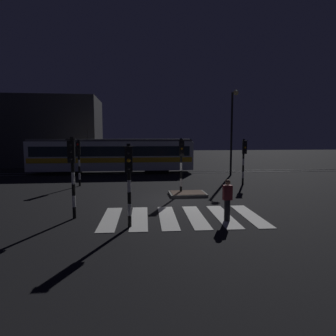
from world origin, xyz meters
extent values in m
plane|color=black|center=(0.00, 0.00, 0.00)|extent=(120.00, 120.00, 0.00)
cube|color=#59595E|center=(0.00, 11.71, 0.01)|extent=(80.00, 0.12, 0.03)
cube|color=#59595E|center=(0.00, 13.15, 0.01)|extent=(80.00, 0.12, 0.03)
cube|color=silver|center=(-3.00, -3.14, 0.01)|extent=(0.82, 3.65, 0.02)
cube|color=silver|center=(-1.80, -3.17, 0.01)|extent=(0.82, 3.65, 0.02)
cube|color=silver|center=(-0.60, -3.21, 0.01)|extent=(0.82, 3.65, 0.02)
cube|color=silver|center=(0.60, -3.25, 0.01)|extent=(0.82, 3.65, 0.02)
cube|color=silver|center=(1.80, -3.29, 0.01)|extent=(0.82, 3.65, 0.02)
cube|color=silver|center=(3.00, -3.33, 0.01)|extent=(0.82, 3.65, 0.02)
cube|color=slate|center=(1.09, 1.34, 0.08)|extent=(2.13, 1.57, 0.16)
cube|color=#4C382D|center=(1.09, 1.34, 0.17)|extent=(1.92, 1.42, 0.02)
cylinder|color=black|center=(0.75, 1.72, 0.24)|extent=(0.14, 0.14, 0.48)
cylinder|color=white|center=(0.75, 1.72, 0.72)|extent=(0.14, 0.14, 0.48)
cylinder|color=black|center=(0.75, 1.72, 1.19)|extent=(0.14, 0.14, 0.48)
cylinder|color=white|center=(0.75, 1.72, 1.67)|extent=(0.14, 0.14, 0.48)
cylinder|color=black|center=(0.75, 1.72, 2.15)|extent=(0.14, 0.14, 0.48)
cylinder|color=white|center=(0.75, 1.72, 2.63)|extent=(0.14, 0.14, 0.48)
cylinder|color=black|center=(0.75, 1.72, 3.11)|extent=(0.14, 0.14, 0.48)
cube|color=black|center=(0.75, 1.55, 2.75)|extent=(0.28, 0.20, 0.90)
sphere|color=black|center=(0.75, 1.44, 3.03)|extent=(0.14, 0.14, 0.14)
sphere|color=orange|center=(0.75, 1.44, 2.75)|extent=(0.14, 0.14, 0.14)
sphere|color=black|center=(0.75, 1.44, 2.47)|extent=(0.14, 0.14, 0.14)
cube|color=black|center=(0.75, 1.55, 3.24)|extent=(0.36, 0.24, 0.04)
cylinder|color=black|center=(-4.52, -2.87, 0.24)|extent=(0.14, 0.14, 0.49)
cylinder|color=white|center=(-4.52, -2.87, 0.73)|extent=(0.14, 0.14, 0.49)
cylinder|color=black|center=(-4.52, -2.87, 1.22)|extent=(0.14, 0.14, 0.49)
cylinder|color=white|center=(-4.52, -2.87, 1.71)|extent=(0.14, 0.14, 0.49)
cylinder|color=black|center=(-4.52, -2.87, 2.20)|extent=(0.14, 0.14, 0.49)
cylinder|color=white|center=(-4.52, -2.87, 2.69)|extent=(0.14, 0.14, 0.49)
cylinder|color=black|center=(-4.52, -2.87, 3.18)|extent=(0.14, 0.14, 0.49)
cube|color=black|center=(-4.52, -3.04, 2.82)|extent=(0.28, 0.20, 0.90)
sphere|color=black|center=(-4.52, -3.15, 3.10)|extent=(0.14, 0.14, 0.14)
sphere|color=black|center=(-4.52, -3.15, 2.82)|extent=(0.14, 0.14, 0.14)
sphere|color=black|center=(-4.52, -3.15, 2.54)|extent=(0.14, 0.14, 0.14)
cube|color=black|center=(-4.52, -3.04, 3.31)|extent=(0.36, 0.24, 0.04)
cylinder|color=black|center=(5.77, 4.75, 0.23)|extent=(0.14, 0.14, 0.47)
cylinder|color=white|center=(5.77, 4.75, 0.70)|extent=(0.14, 0.14, 0.47)
cylinder|color=black|center=(5.77, 4.75, 1.17)|extent=(0.14, 0.14, 0.47)
cylinder|color=white|center=(5.77, 4.75, 1.64)|extent=(0.14, 0.14, 0.47)
cylinder|color=black|center=(5.77, 4.75, 2.11)|extent=(0.14, 0.14, 0.47)
cylinder|color=white|center=(5.77, 4.75, 2.58)|extent=(0.14, 0.14, 0.47)
cylinder|color=black|center=(5.77, 4.75, 3.05)|extent=(0.14, 0.14, 0.47)
cube|color=black|center=(5.77, 4.58, 2.69)|extent=(0.28, 0.20, 0.90)
sphere|color=black|center=(5.77, 4.47, 2.97)|extent=(0.14, 0.14, 0.14)
sphere|color=orange|center=(5.77, 4.47, 2.69)|extent=(0.14, 0.14, 0.14)
sphere|color=black|center=(5.77, 4.47, 2.41)|extent=(0.14, 0.14, 0.14)
cube|color=black|center=(5.77, 4.58, 3.18)|extent=(0.36, 0.24, 0.04)
cylinder|color=black|center=(-2.18, -4.33, 0.23)|extent=(0.14, 0.14, 0.45)
cylinder|color=white|center=(-2.18, -4.33, 0.68)|extent=(0.14, 0.14, 0.45)
cylinder|color=black|center=(-2.18, -4.33, 1.13)|extent=(0.14, 0.14, 0.45)
cylinder|color=white|center=(-2.18, -4.33, 1.58)|extent=(0.14, 0.14, 0.45)
cylinder|color=black|center=(-2.18, -4.33, 2.04)|extent=(0.14, 0.14, 0.45)
cylinder|color=white|center=(-2.18, -4.33, 2.49)|extent=(0.14, 0.14, 0.45)
cylinder|color=black|center=(-2.18, -4.33, 2.94)|extent=(0.14, 0.14, 0.45)
cube|color=black|center=(-2.18, -4.50, 2.57)|extent=(0.28, 0.20, 0.90)
sphere|color=black|center=(-2.18, -4.61, 2.85)|extent=(0.14, 0.14, 0.14)
sphere|color=orange|center=(-2.18, -4.61, 2.57)|extent=(0.14, 0.14, 0.14)
sphere|color=black|center=(-2.18, -4.61, 2.29)|extent=(0.14, 0.14, 0.14)
cube|color=black|center=(-2.18, -4.50, 3.06)|extent=(0.36, 0.24, 0.04)
cylinder|color=black|center=(-5.86, 5.39, 0.23)|extent=(0.14, 0.14, 0.46)
cylinder|color=white|center=(-5.86, 5.39, 0.70)|extent=(0.14, 0.14, 0.46)
cylinder|color=black|center=(-5.86, 5.39, 1.16)|extent=(0.14, 0.14, 0.46)
cylinder|color=white|center=(-5.86, 5.39, 1.62)|extent=(0.14, 0.14, 0.46)
cylinder|color=black|center=(-5.86, 5.39, 2.09)|extent=(0.14, 0.14, 0.46)
cylinder|color=white|center=(-5.86, 5.39, 2.55)|extent=(0.14, 0.14, 0.46)
cylinder|color=black|center=(-5.86, 5.39, 3.02)|extent=(0.14, 0.14, 0.46)
cube|color=black|center=(-5.86, 5.22, 2.65)|extent=(0.28, 0.20, 0.90)
sphere|color=red|center=(-5.86, 5.11, 2.93)|extent=(0.14, 0.14, 0.14)
sphere|color=black|center=(-5.86, 5.11, 2.65)|extent=(0.14, 0.14, 0.14)
sphere|color=black|center=(-5.86, 5.11, 2.37)|extent=(0.14, 0.14, 0.14)
cube|color=black|center=(-5.86, 5.22, 3.14)|extent=(0.36, 0.24, 0.04)
cylinder|color=black|center=(6.56, 9.76, 3.68)|extent=(0.18, 0.18, 7.35)
cylinder|color=black|center=(6.56, 9.31, 7.25)|extent=(0.10, 0.90, 0.10)
sphere|color=#F9E08C|center=(6.56, 8.86, 7.17)|extent=(0.44, 0.44, 0.44)
cube|color=silver|center=(-4.12, 12.43, 1.70)|extent=(15.10, 2.50, 2.70)
cube|color=yellow|center=(-4.12, 11.16, 1.35)|extent=(14.80, 0.04, 0.44)
cube|color=yellow|center=(-4.12, 13.70, 1.35)|extent=(14.80, 0.04, 0.44)
cube|color=black|center=(-4.12, 11.17, 2.15)|extent=(14.34, 0.03, 0.90)
cube|color=#4C4C51|center=(-4.12, 12.43, 3.15)|extent=(14.80, 2.30, 0.20)
cylinder|color=#262628|center=(-6.38, 12.43, 3.65)|extent=(0.08, 0.08, 1.00)
cube|color=black|center=(0.04, 12.43, 0.17)|extent=(2.20, 2.00, 0.35)
cube|color=black|center=(-8.27, 12.43, 0.17)|extent=(2.20, 2.00, 0.35)
sphere|color=#F9F2CC|center=(3.48, 12.43, 1.30)|extent=(0.24, 0.24, 0.24)
cylinder|color=black|center=(1.75, -3.98, 0.44)|extent=(0.24, 0.24, 0.88)
cube|color=maroon|center=(1.75, -3.98, 1.18)|extent=(0.36, 0.22, 0.60)
sphere|color=#9E7051|center=(1.75, -3.98, 1.60)|extent=(0.22, 0.22, 0.22)
cube|color=#2D2D33|center=(-15.37, 22.35, 4.12)|extent=(17.64, 8.00, 8.23)
camera|label=1|loc=(-1.91, -14.96, 3.39)|focal=30.50mm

